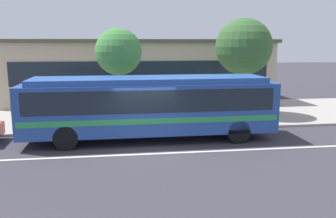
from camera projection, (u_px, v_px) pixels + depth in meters
name	position (u px, v px, depth m)	size (l,w,h in m)	color
ground_plane	(146.00, 148.00, 14.73)	(120.00, 120.00, 0.00)	#37353D
sidewalk_slab	(137.00, 115.00, 21.23)	(60.00, 8.00, 0.12)	#A49C94
lane_stripe_center	(147.00, 154.00, 13.95)	(56.00, 0.16, 0.01)	silver
transit_bus	(150.00, 104.00, 15.78)	(10.96, 2.61, 2.79)	#244795
pedestrian_waiting_near_sign	(115.00, 106.00, 18.38)	(0.47, 0.47, 1.63)	#282D49
street_tree_near_stop	(119.00, 53.00, 18.76)	(2.46, 2.46, 4.92)	brown
street_tree_mid_block	(244.00, 47.00, 20.39)	(3.23, 3.23, 5.53)	brown
station_building	(139.00, 69.00, 27.42)	(18.47, 9.28, 4.49)	tan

